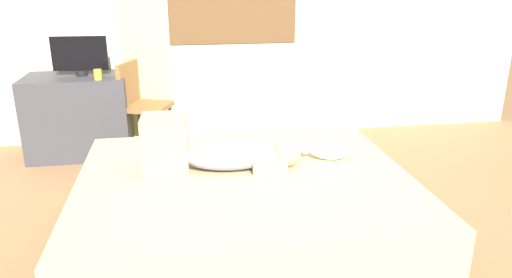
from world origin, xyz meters
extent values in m
plane|color=olive|center=(0.00, 0.00, 0.00)|extent=(16.00, 16.00, 0.00)
cube|color=#38383D|center=(-0.09, 0.18, 0.07)|extent=(1.97, 1.67, 0.14)
cube|color=tan|center=(-0.09, 0.18, 0.32)|extent=(1.91, 1.62, 0.36)
ellipsoid|color=#8C939E|center=(-0.15, 0.30, 0.59)|extent=(0.57, 0.28, 0.17)
sphere|color=tan|center=(0.19, 0.28, 0.59)|extent=(0.17, 0.17, 0.17)
cube|color=tan|center=(-0.53, 0.31, 0.67)|extent=(0.27, 0.25, 0.34)
cube|color=tan|center=(0.07, 0.29, 0.54)|extent=(0.21, 0.29, 0.08)
ellipsoid|color=silver|center=(0.48, 0.34, 0.57)|extent=(0.28, 0.17, 0.13)
sphere|color=silver|center=(0.33, 0.38, 0.58)|extent=(0.08, 0.08, 0.08)
cylinder|color=silver|center=(0.62, 0.30, 0.63)|extent=(0.03, 0.03, 0.16)
cube|color=#38383D|center=(-1.35, 2.09, 0.37)|extent=(0.90, 0.56, 0.74)
cylinder|color=black|center=(-1.29, 2.09, 0.77)|extent=(0.10, 0.10, 0.05)
cube|color=black|center=(-1.29, 2.09, 0.94)|extent=(0.48, 0.05, 0.30)
cylinder|color=gold|center=(-1.12, 1.89, 0.78)|extent=(0.07, 0.07, 0.09)
cylinder|color=brown|center=(-0.53, 2.07, 0.22)|extent=(0.04, 0.04, 0.44)
cylinder|color=brown|center=(-0.64, 1.78, 0.22)|extent=(0.04, 0.04, 0.44)
cylinder|color=brown|center=(-0.82, 2.17, 0.22)|extent=(0.04, 0.04, 0.44)
cylinder|color=brown|center=(-0.92, 1.89, 0.22)|extent=(0.04, 0.04, 0.44)
cube|color=brown|center=(-0.73, 1.98, 0.46)|extent=(0.49, 0.49, 0.04)
cube|color=brown|center=(-0.89, 2.04, 0.67)|extent=(0.17, 0.37, 0.38)
cube|color=#ADCC75|center=(-0.74, 2.37, 1.31)|extent=(0.44, 0.06, 2.61)
camera|label=1|loc=(-0.44, -2.39, 1.62)|focal=34.03mm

